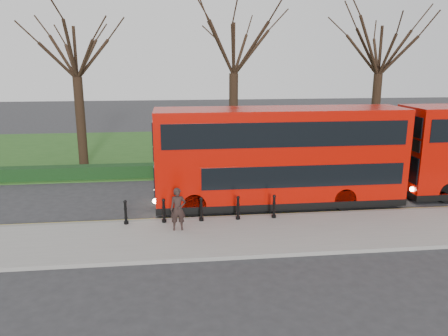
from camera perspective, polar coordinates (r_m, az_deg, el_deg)
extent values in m
plane|color=#28282B|center=(20.35, -0.50, -5.83)|extent=(120.00, 120.00, 0.00)
cube|color=gray|center=(17.55, 0.58, -8.88)|extent=(60.00, 4.00, 0.15)
cube|color=slate|center=(19.40, -0.18, -6.61)|extent=(60.00, 0.25, 0.16)
cube|color=#234C19|center=(34.79, -3.19, 2.52)|extent=(60.00, 18.00, 0.06)
cube|color=black|center=(26.73, -2.09, -0.13)|extent=(60.00, 0.90, 0.80)
cube|color=yellow|center=(19.70, -0.28, -6.49)|extent=(60.00, 0.10, 0.01)
cube|color=yellow|center=(19.89, -0.34, -6.30)|extent=(60.00, 0.10, 0.01)
cylinder|color=black|center=(29.91, -18.19, 5.61)|extent=(0.60, 0.60, 5.84)
cylinder|color=black|center=(29.59, 1.24, 6.40)|extent=(0.60, 0.60, 6.04)
cylinder|color=black|center=(32.51, 19.09, 6.26)|extent=(0.60, 0.60, 5.97)
cylinder|color=black|center=(18.87, -12.72, -5.70)|extent=(0.15, 0.15, 1.00)
cylinder|color=black|center=(18.77, -7.86, -5.59)|extent=(0.15, 0.15, 1.00)
cylinder|color=black|center=(18.79, -2.99, -5.45)|extent=(0.15, 0.15, 1.00)
cylinder|color=black|center=(18.95, 1.84, -5.27)|extent=(0.15, 0.15, 1.00)
cylinder|color=black|center=(19.24, 6.55, -5.05)|extent=(0.15, 0.15, 1.00)
cube|color=#A80B02|center=(20.94, 7.28, 1.83)|extent=(11.73, 2.67, 4.32)
cube|color=black|center=(21.51, 7.10, -3.94)|extent=(11.75, 2.69, 0.32)
cube|color=black|center=(20.09, 10.49, -1.08)|extent=(9.39, 0.04, 1.01)
cube|color=black|center=(19.45, 8.33, 4.31)|extent=(11.09, 0.04, 1.12)
cube|color=black|center=(20.28, -9.07, 2.37)|extent=(0.06, 2.35, 0.59)
cylinder|color=black|center=(19.75, -3.91, -4.85)|extent=(1.07, 0.32, 1.07)
cylinder|color=black|center=(21.99, -4.22, -2.89)|extent=(1.07, 0.32, 1.07)
cylinder|color=black|center=(21.26, 15.45, -3.97)|extent=(1.07, 0.32, 1.07)
cylinder|color=black|center=(23.35, 13.32, -2.24)|extent=(1.07, 0.32, 1.07)
cube|color=black|center=(23.75, 22.83, 3.05)|extent=(0.06, 2.32, 0.58)
cylinder|color=black|center=(24.19, 27.18, -2.88)|extent=(1.06, 0.32, 1.06)
cylinder|color=black|center=(26.06, 24.40, -1.46)|extent=(1.06, 0.32, 1.06)
imported|color=black|center=(17.77, -6.03, -5.37)|extent=(0.65, 0.44, 1.76)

